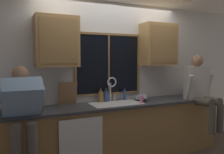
# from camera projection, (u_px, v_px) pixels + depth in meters

# --- Properties ---
(back_wall) EXTENTS (5.98, 0.12, 2.55)m
(back_wall) POSITION_uv_depth(u_px,v_px,m) (109.00, 79.00, 3.92)
(back_wall) COLOR silver
(back_wall) RESTS_ON floor
(ceiling_downlight_right) EXTENTS (0.14, 0.14, 0.01)m
(ceiling_downlight_right) POSITION_uv_depth(u_px,v_px,m) (188.00, 0.00, 3.68)
(ceiling_downlight_right) COLOR #FFEAB2
(window_glass) EXTENTS (1.10, 0.02, 0.95)m
(window_glass) POSITION_uv_depth(u_px,v_px,m) (109.00, 64.00, 3.83)
(window_glass) COLOR black
(window_frame_top) EXTENTS (1.17, 0.02, 0.04)m
(window_frame_top) POSITION_uv_depth(u_px,v_px,m) (109.00, 34.00, 3.78)
(window_frame_top) COLOR olive
(window_frame_bottom) EXTENTS (1.17, 0.02, 0.04)m
(window_frame_bottom) POSITION_uv_depth(u_px,v_px,m) (109.00, 94.00, 3.86)
(window_frame_bottom) COLOR olive
(window_frame_left) EXTENTS (0.03, 0.02, 0.95)m
(window_frame_left) POSITION_uv_depth(u_px,v_px,m) (75.00, 65.00, 3.58)
(window_frame_left) COLOR olive
(window_frame_right) EXTENTS (0.03, 0.02, 0.95)m
(window_frame_right) POSITION_uv_depth(u_px,v_px,m) (138.00, 64.00, 4.05)
(window_frame_right) COLOR olive
(window_mullion_center) EXTENTS (0.02, 0.02, 0.95)m
(window_mullion_center) POSITION_uv_depth(u_px,v_px,m) (109.00, 64.00, 3.81)
(window_mullion_center) COLOR olive
(lower_cabinet_run) EXTENTS (3.58, 0.58, 0.88)m
(lower_cabinet_run) POSITION_uv_depth(u_px,v_px,m) (118.00, 133.00, 3.67)
(lower_cabinet_run) COLOR #A07744
(lower_cabinet_run) RESTS_ON floor
(countertop) EXTENTS (3.64, 0.62, 0.04)m
(countertop) POSITION_uv_depth(u_px,v_px,m) (119.00, 104.00, 3.62)
(countertop) COLOR #38383D
(countertop) RESTS_ON lower_cabinet_run
(dishwasher_front) EXTENTS (0.60, 0.02, 0.74)m
(dishwasher_front) POSITION_uv_depth(u_px,v_px,m) (82.00, 145.00, 3.09)
(dishwasher_front) COLOR white
(upper_cabinet_left) EXTENTS (0.60, 0.36, 0.72)m
(upper_cabinet_left) POSITION_uv_depth(u_px,v_px,m) (57.00, 42.00, 3.28)
(upper_cabinet_left) COLOR #B2844C
(upper_cabinet_right) EXTENTS (0.60, 0.36, 0.72)m
(upper_cabinet_right) POSITION_uv_depth(u_px,v_px,m) (158.00, 45.00, 4.02)
(upper_cabinet_right) COLOR #B2844C
(sink) EXTENTS (0.80, 0.46, 0.21)m
(sink) POSITION_uv_depth(u_px,v_px,m) (116.00, 109.00, 3.62)
(sink) COLOR silver
(sink) RESTS_ON lower_cabinet_run
(faucet) EXTENTS (0.18, 0.09, 0.40)m
(faucet) POSITION_uv_depth(u_px,v_px,m) (112.00, 86.00, 3.76)
(faucet) COLOR silver
(faucet) RESTS_ON countertop
(person_standing) EXTENTS (0.53, 0.70, 1.53)m
(person_standing) POSITION_uv_depth(u_px,v_px,m) (23.00, 115.00, 2.76)
(person_standing) COLOR #595147
(person_standing) RESTS_ON floor
(person_sitting_on_counter) EXTENTS (0.54, 0.63, 1.26)m
(person_sitting_on_counter) POSITION_uv_depth(u_px,v_px,m) (201.00, 89.00, 3.98)
(person_sitting_on_counter) COLOR #595147
(person_sitting_on_counter) RESTS_ON countertop
(knife_block) EXTENTS (0.12, 0.18, 0.32)m
(knife_block) POSITION_uv_depth(u_px,v_px,m) (38.00, 102.00, 3.11)
(knife_block) COLOR olive
(knife_block) RESTS_ON countertop
(cutting_board) EXTENTS (0.28, 0.09, 0.35)m
(cutting_board) POSITION_uv_depth(u_px,v_px,m) (68.00, 93.00, 3.49)
(cutting_board) COLOR #997047
(cutting_board) RESTS_ON countertop
(mixing_bowl) EXTENTS (0.22, 0.22, 0.11)m
(mixing_bowl) POSITION_uv_depth(u_px,v_px,m) (142.00, 98.00, 3.84)
(mixing_bowl) COLOR #8C99A8
(mixing_bowl) RESTS_ON countertop
(soap_dispenser) EXTENTS (0.06, 0.07, 0.17)m
(soap_dispenser) POSITION_uv_depth(u_px,v_px,m) (142.00, 99.00, 3.65)
(soap_dispenser) COLOR pink
(soap_dispenser) RESTS_ON countertop
(bottle_green_glass) EXTENTS (0.07, 0.07, 0.22)m
(bottle_green_glass) POSITION_uv_depth(u_px,v_px,m) (106.00, 96.00, 3.74)
(bottle_green_glass) COLOR #334C8C
(bottle_green_glass) RESTS_ON countertop
(bottle_tall_clear) EXTENTS (0.05, 0.05, 0.21)m
(bottle_tall_clear) POSITION_uv_depth(u_px,v_px,m) (125.00, 95.00, 3.90)
(bottle_tall_clear) COLOR #334C8C
(bottle_tall_clear) RESTS_ON countertop
(bottle_amber_small) EXTENTS (0.07, 0.07, 0.23)m
(bottle_amber_small) POSITION_uv_depth(u_px,v_px,m) (101.00, 96.00, 3.69)
(bottle_amber_small) COLOR olive
(bottle_amber_small) RESTS_ON countertop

